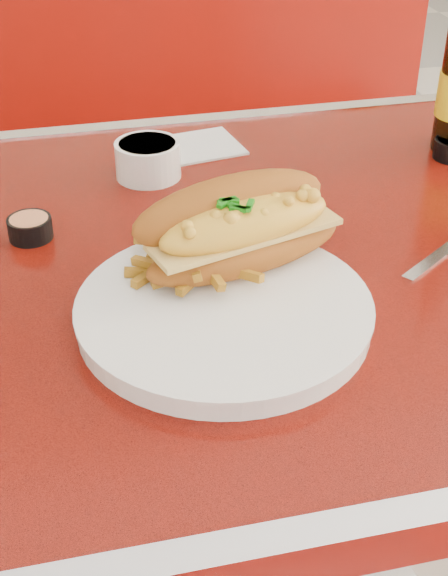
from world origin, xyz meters
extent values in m
cube|color=red|center=(0.00, 0.00, 0.75)|extent=(1.20, 0.80, 0.04)
cube|color=silver|center=(0.00, 0.40, 0.75)|extent=(1.22, 0.03, 0.04)
cylinder|color=silver|center=(0.00, 0.00, 0.37)|extent=(0.09, 0.09, 0.72)
cube|color=maroon|center=(0.00, 0.78, 0.23)|extent=(1.20, 0.50, 0.45)
cube|color=maroon|center=(0.00, 1.00, 0.68)|extent=(1.20, 0.08, 0.45)
cylinder|color=white|center=(-0.13, -0.13, 0.78)|extent=(0.33, 0.33, 0.02)
cylinder|color=white|center=(-0.13, -0.13, 0.79)|extent=(0.33, 0.33, 0.00)
ellipsoid|color=#A3581A|center=(-0.10, -0.07, 0.81)|extent=(0.24, 0.14, 0.05)
cube|color=#EAC668|center=(-0.10, -0.07, 0.83)|extent=(0.22, 0.11, 0.01)
ellipsoid|color=yellow|center=(-0.10, -0.07, 0.84)|extent=(0.21, 0.11, 0.05)
ellipsoid|color=#A3581A|center=(-0.10, -0.04, 0.85)|extent=(0.24, 0.14, 0.09)
cube|color=silver|center=(-0.08, -0.08, 0.79)|extent=(0.04, 0.13, 0.00)
cube|color=silver|center=(-0.09, -0.01, 0.79)|extent=(0.02, 0.03, 0.00)
cylinder|color=white|center=(-0.16, 0.22, 0.79)|extent=(0.11, 0.11, 0.05)
cylinder|color=black|center=(-0.16, 0.22, 0.82)|extent=(0.09, 0.09, 0.01)
cylinder|color=black|center=(-0.32, 0.08, 0.78)|extent=(0.06, 0.06, 0.03)
cylinder|color=#D37B4C|center=(-0.32, 0.08, 0.79)|extent=(0.05, 0.05, 0.01)
cube|color=silver|center=(0.13, -0.07, 0.77)|extent=(0.10, 0.08, 0.00)
cube|color=silver|center=(-0.07, 0.30, 0.77)|extent=(0.12, 0.12, 0.00)
camera|label=1|loc=(-0.28, -0.76, 1.25)|focal=50.00mm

